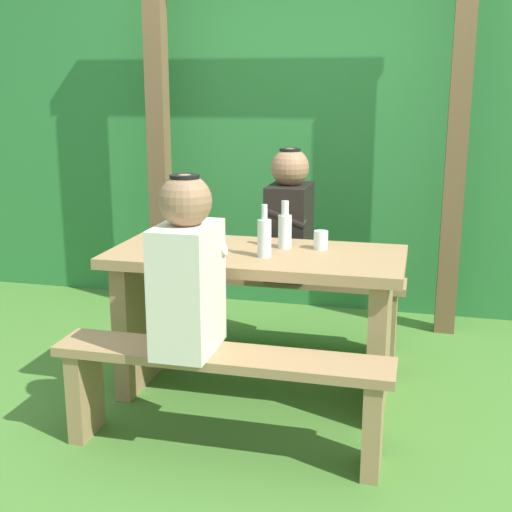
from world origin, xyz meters
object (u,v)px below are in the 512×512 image
object	(u,v)px
person_white_shirt	(187,271)
person_black_coat	(289,219)
picnic_table	(256,298)
drinking_glass	(321,240)
bottle_right	(285,229)
bench_far	(281,296)
bench_near	(221,381)
bottle_left	(264,237)
cell_phone	(202,246)

from	to	relation	value
person_white_shirt	person_black_coat	bearing A→B (deg)	81.24
picnic_table	person_black_coat	size ratio (longest dim) A/B	1.95
drinking_glass	bottle_right	world-z (taller)	bottle_right
drinking_glass	picnic_table	bearing A→B (deg)	-156.55
bench_far	bench_near	bearing A→B (deg)	-90.00
bench_far	person_black_coat	bearing A→B (deg)	-4.26
drinking_glass	bottle_left	size ratio (longest dim) A/B	0.37
person_black_coat	cell_phone	size ratio (longest dim) A/B	5.14
bench_near	cell_phone	distance (m)	0.79
picnic_table	bottle_right	distance (m)	0.36
person_black_coat	drinking_glass	world-z (taller)	person_black_coat
picnic_table	bench_near	bearing A→B (deg)	-90.00
picnic_table	bench_near	xyz separation A→B (m)	(0.00, -0.59, -0.18)
person_white_shirt	bottle_left	distance (m)	0.54
person_white_shirt	bottle_right	world-z (taller)	person_white_shirt
bench_far	person_white_shirt	distance (m)	1.27
picnic_table	person_white_shirt	size ratio (longest dim) A/B	1.95
bench_near	person_black_coat	size ratio (longest dim) A/B	1.95
person_white_shirt	drinking_glass	distance (m)	0.83
picnic_table	bench_far	bearing A→B (deg)	90.00
person_black_coat	cell_phone	bearing A→B (deg)	-119.77
bench_far	bottle_right	size ratio (longest dim) A/B	6.03
bench_near	drinking_glass	size ratio (longest dim) A/B	15.51
bottle_right	cell_phone	xyz separation A→B (m)	(-0.39, -0.08, -0.09)
person_white_shirt	drinking_glass	world-z (taller)	person_white_shirt
drinking_glass	person_black_coat	bearing A→B (deg)	118.15
bottle_right	cell_phone	distance (m)	0.41
drinking_glass	bottle_left	xyz separation A→B (m)	(-0.23, -0.21, 0.05)
drinking_glass	bottle_right	size ratio (longest dim) A/B	0.39
bottle_right	person_white_shirt	bearing A→B (deg)	-110.02
bench_near	person_white_shirt	distance (m)	0.48
bottle_left	person_white_shirt	bearing A→B (deg)	-111.59
picnic_table	person_white_shirt	bearing A→B (deg)	-103.09
person_black_coat	bottle_left	bearing A→B (deg)	-88.59
bench_far	bottle_left	bearing A→B (deg)	-84.84
bench_near	person_black_coat	world-z (taller)	person_black_coat
bench_near	cell_phone	xyz separation A→B (m)	(-0.28, 0.62, 0.41)
person_black_coat	picnic_table	bearing A→B (deg)	-94.34
person_white_shirt	bottle_right	bearing A→B (deg)	69.98
picnic_table	person_black_coat	distance (m)	0.65
person_white_shirt	bottle_right	size ratio (longest dim) A/B	3.10
bench_near	cell_phone	size ratio (longest dim) A/B	10.00
person_white_shirt	drinking_glass	bearing A→B (deg)	59.06
bench_far	bottle_right	xyz separation A→B (m)	(0.12, -0.48, 0.50)
bench_far	drinking_glass	xyz separation A→B (m)	(0.29, -0.46, 0.45)
bottle_left	drinking_glass	bearing A→B (deg)	42.94
bottle_left	bench_near	bearing A→B (deg)	-96.94
bench_far	bottle_left	xyz separation A→B (m)	(0.06, -0.68, 0.50)
picnic_table	person_black_coat	bearing A→B (deg)	85.66
picnic_table	drinking_glass	bearing A→B (deg)	23.45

